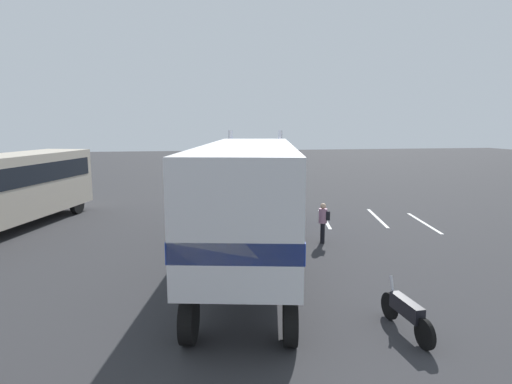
% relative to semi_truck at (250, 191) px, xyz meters
% --- Properties ---
extents(ground_plane, '(120.00, 120.00, 0.00)m').
position_rel_semi_truck_xyz_m(ground_plane, '(5.49, -1.32, -2.52)').
color(ground_plane, '#2D2D30').
extents(lane_stripe_near, '(4.34, 1.06, 0.01)m').
position_rel_semi_truck_xyz_m(lane_stripe_near, '(6.29, -4.82, -2.52)').
color(lane_stripe_near, silver).
rests_on(lane_stripe_near, ground_plane).
extents(lane_stripe_mid, '(4.32, 1.14, 0.01)m').
position_rel_semi_truck_xyz_m(lane_stripe_mid, '(6.04, -7.58, -2.52)').
color(lane_stripe_mid, silver).
rests_on(lane_stripe_mid, ground_plane).
extents(lane_stripe_far, '(4.35, 0.99, 0.01)m').
position_rel_semi_truck_xyz_m(lane_stripe_far, '(4.61, -9.31, -2.52)').
color(lane_stripe_far, silver).
rests_on(lane_stripe_far, ground_plane).
extents(semi_truck, '(14.37, 5.38, 4.50)m').
position_rel_semi_truck_xyz_m(semi_truck, '(0.00, 0.00, 0.00)').
color(semi_truck, '#193399').
rests_on(semi_truck, ground_plane).
extents(person_bystander, '(0.38, 0.48, 1.63)m').
position_rel_semi_truck_xyz_m(person_bystander, '(2.10, -3.32, -1.63)').
color(person_bystander, black).
rests_on(person_bystander, ground_plane).
extents(parked_bus, '(11.26, 5.71, 3.40)m').
position_rel_semi_truck_xyz_m(parked_bus, '(6.19, 10.20, -0.46)').
color(parked_bus, '#BFB29E').
rests_on(parked_bus, ground_plane).
extents(motorcycle, '(2.11, 0.29, 1.12)m').
position_rel_semi_truck_xyz_m(motorcycle, '(-5.41, -2.75, -2.04)').
color(motorcycle, black).
rests_on(motorcycle, ground_plane).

